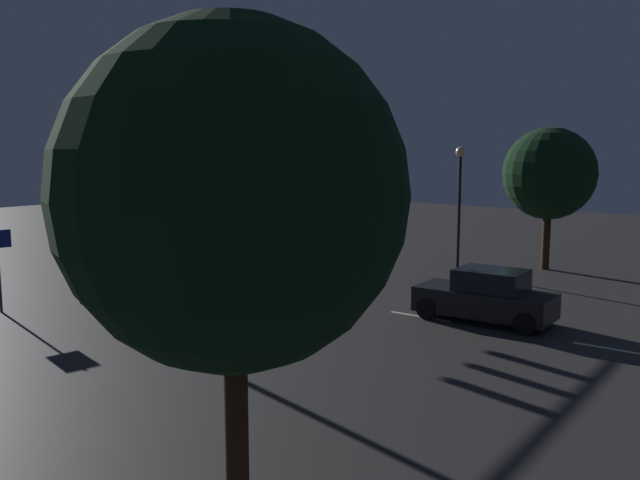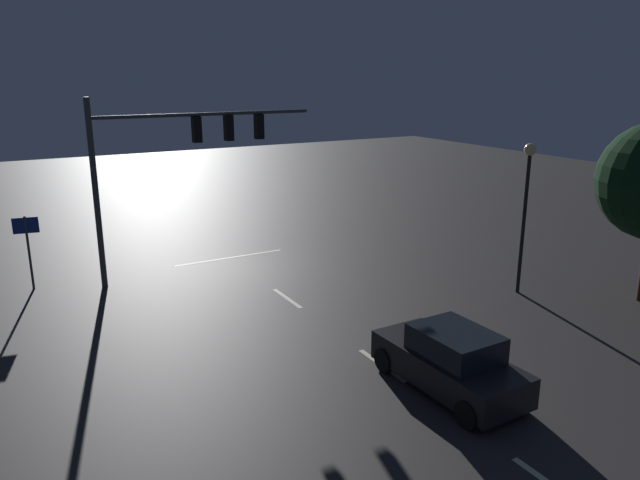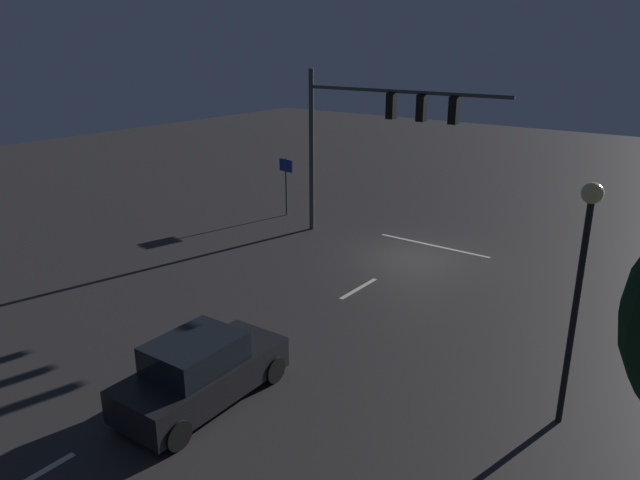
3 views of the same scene
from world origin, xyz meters
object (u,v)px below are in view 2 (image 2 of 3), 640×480
at_px(traffic_signal_assembly, 178,149).
at_px(car_approaching, 450,361).
at_px(street_lamp_left_kerb, 526,191).
at_px(route_sign, 27,237).

height_order(traffic_signal_assembly, car_approaching, traffic_signal_assembly).
relative_size(street_lamp_left_kerb, route_sign, 1.95).
bearing_deg(street_lamp_left_kerb, route_sign, -30.43).
xyz_separation_m(car_approaching, street_lamp_left_kerb, (-7.07, -4.30, 3.04)).
height_order(traffic_signal_assembly, street_lamp_left_kerb, traffic_signal_assembly).
bearing_deg(traffic_signal_assembly, route_sign, -10.81).
xyz_separation_m(street_lamp_left_kerb, route_sign, (15.76, -9.25, -1.79)).
bearing_deg(route_sign, street_lamp_left_kerb, 149.57).
relative_size(car_approaching, route_sign, 1.55).
height_order(street_lamp_left_kerb, route_sign, street_lamp_left_kerb).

